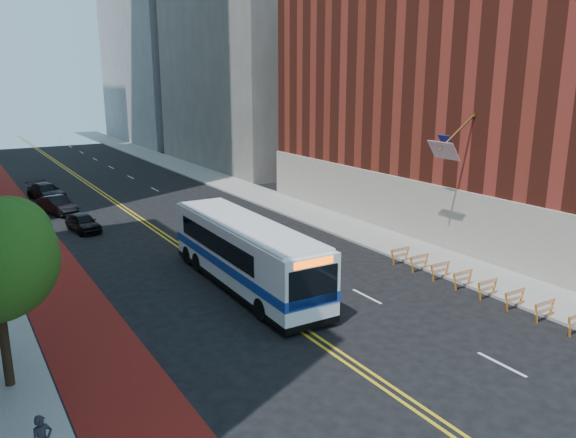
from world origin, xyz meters
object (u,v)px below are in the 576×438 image
(car_c, at_px, (46,192))
(car_a, at_px, (83,222))
(car_b, at_px, (57,205))
(transit_bus, at_px, (245,253))

(car_c, bearing_deg, car_a, -100.93)
(car_b, distance_m, car_c, 6.00)
(transit_bus, height_order, car_b, transit_bus)
(car_b, relative_size, car_c, 0.85)
(car_a, relative_size, car_c, 0.76)
(car_b, bearing_deg, car_a, -101.80)
(transit_bus, xyz_separation_m, car_c, (-5.21, 28.08, -1.10))
(transit_bus, bearing_deg, car_c, 101.73)
(transit_bus, bearing_deg, car_a, 108.30)
(transit_bus, relative_size, car_c, 2.57)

